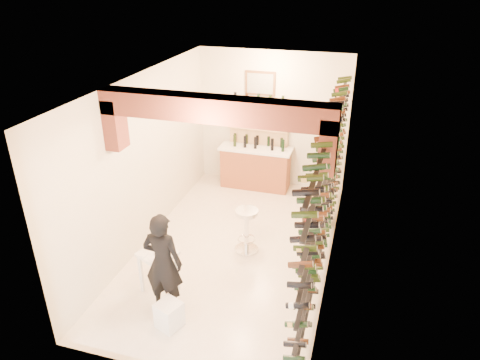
% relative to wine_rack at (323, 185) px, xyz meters
% --- Properties ---
extents(ground, '(6.00, 6.00, 0.00)m').
position_rel_wine_rack_xyz_m(ground, '(-1.53, 0.00, -1.55)').
color(ground, '#EEE3CE').
rests_on(ground, ground).
extents(room_shell, '(3.52, 6.02, 3.21)m').
position_rel_wine_rack_xyz_m(room_shell, '(-1.53, -0.26, 0.70)').
color(room_shell, beige).
rests_on(room_shell, ground).
extents(wine_rack, '(0.32, 5.70, 2.56)m').
position_rel_wine_rack_xyz_m(wine_rack, '(0.00, 0.00, 0.00)').
color(wine_rack, black).
rests_on(wine_rack, ground).
extents(back_counter, '(1.70, 0.62, 1.29)m').
position_rel_wine_rack_xyz_m(back_counter, '(-1.83, 2.65, -1.02)').
color(back_counter, '#9C5330').
rests_on(back_counter, ground).
extents(back_shelving, '(1.40, 0.31, 2.73)m').
position_rel_wine_rack_xyz_m(back_shelving, '(-1.83, 2.89, -0.38)').
color(back_shelving, '#E1B77F').
rests_on(back_shelving, ground).
extents(tasting_table, '(0.68, 0.68, 0.90)m').
position_rel_wine_rack_xyz_m(tasting_table, '(-2.37, -1.51, -0.94)').
color(tasting_table, white).
rests_on(tasting_table, ground).
extents(white_stool, '(0.43, 0.43, 0.42)m').
position_rel_wine_rack_xyz_m(white_stool, '(-1.89, -2.21, -1.34)').
color(white_stool, white).
rests_on(white_stool, ground).
extents(person, '(0.62, 0.41, 1.68)m').
position_rel_wine_rack_xyz_m(person, '(-2.10, -1.85, -0.71)').
color(person, black).
rests_on(person, ground).
extents(chrome_barstool, '(0.45, 0.45, 0.86)m').
position_rel_wine_rack_xyz_m(chrome_barstool, '(-1.31, -0.01, -1.05)').
color(chrome_barstool, silver).
rests_on(chrome_barstool, ground).
extents(crate_lower, '(0.46, 0.36, 0.26)m').
position_rel_wine_rack_xyz_m(crate_lower, '(-0.13, 1.40, -1.42)').
color(crate_lower, '#E3C57C').
rests_on(crate_lower, ground).
extents(crate_upper, '(0.48, 0.40, 0.24)m').
position_rel_wine_rack_xyz_m(crate_upper, '(-0.13, 1.40, -1.17)').
color(crate_upper, '#E3C57C').
rests_on(crate_upper, crate_lower).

